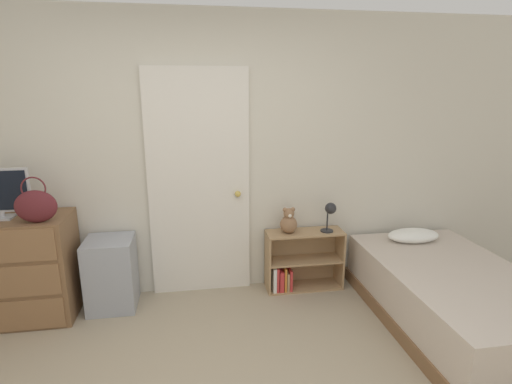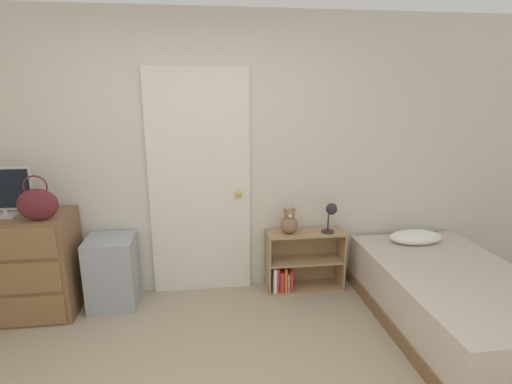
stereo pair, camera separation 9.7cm
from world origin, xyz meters
name	(u,v)px [view 2 (the right image)]	position (x,y,z in m)	size (l,w,h in m)	color
wall_back	(194,158)	(0.00, 1.97, 1.27)	(10.00, 0.06, 2.55)	beige
door_closed	(200,185)	(0.05, 1.92, 1.04)	(0.91, 0.09, 2.07)	silver
dresser	(17,266)	(-1.50, 1.67, 0.44)	(0.94, 0.51, 0.88)	brown
tv	(2,191)	(-1.51, 1.67, 1.10)	(0.47, 0.16, 0.41)	#B7B7BC
handbag	(38,204)	(-1.20, 1.52, 1.02)	(0.31, 0.13, 0.36)	#591E23
storage_bin	(112,272)	(-0.74, 1.73, 0.32)	(0.41, 0.39, 0.63)	#999EA8
bookshelf	(299,264)	(0.97, 1.81, 0.25)	(0.73, 0.25, 0.58)	tan
teddy_bear	(289,222)	(0.86, 1.80, 0.68)	(0.16, 0.16, 0.25)	#8C6647
desk_lamp	(331,212)	(1.25, 1.76, 0.78)	(0.13, 0.13, 0.29)	#262628
bed	(454,300)	(2.05, 1.00, 0.24)	(1.12, 1.88, 0.58)	brown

